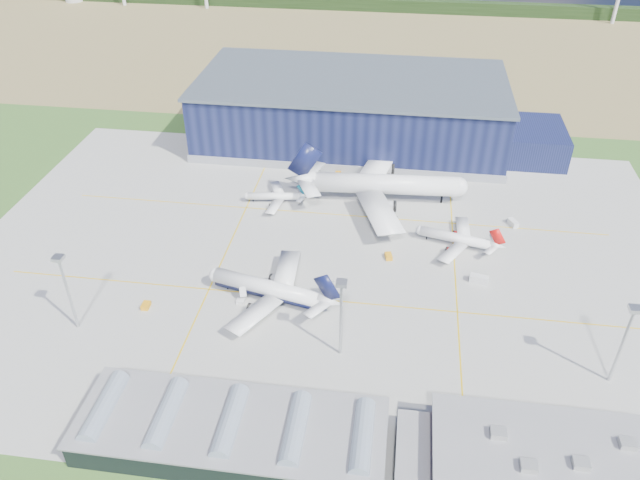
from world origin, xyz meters
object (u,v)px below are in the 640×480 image
(light_mast_east, at_px, (626,333))
(car_b, at_px, (353,409))
(gse_cart_a, at_px, (282,264))
(gse_tug_c, at_px, (338,174))
(airstair, at_px, (243,293))
(airliner_widebody, at_px, (386,175))
(airliner_regional, at_px, (274,193))
(ops_building, at_px, (546,464))
(light_mast_west, at_px, (65,281))
(airliner_navy, at_px, (267,281))
(hangar, at_px, (358,113))
(gse_van_a, at_px, (479,279))
(gse_tug_a, at_px, (388,256))
(car_a, at_px, (548,408))
(airliner_red, at_px, (456,233))
(gse_tug_b, at_px, (146,306))
(gse_van_b, at_px, (513,223))
(gse_van_c, at_px, (545,422))
(light_mast_center, at_px, (341,306))
(gse_cart_b, at_px, (387,178))

(light_mast_east, height_order, car_b, light_mast_east)
(gse_cart_a, bearing_deg, gse_tug_c, 74.09)
(gse_cart_a, height_order, airstair, airstair)
(airliner_widebody, bearing_deg, airliner_regional, -174.44)
(ops_building, bearing_deg, light_mast_west, 165.38)
(airliner_navy, distance_m, car_b, 45.62)
(hangar, xyz_separation_m, gse_van_a, (43.76, -90.70, -10.45))
(gse_tug_a, bearing_deg, gse_van_a, -30.79)
(gse_van_a, bearing_deg, airstair, 117.03)
(airstair, bearing_deg, car_a, -40.27)
(ops_building, xyz_separation_m, car_b, (-40.03, 12.00, -4.14))
(light_mast_west, bearing_deg, airstair, 24.22)
(airliner_red, distance_m, gse_tug_b, 95.04)
(gse_van_b, height_order, gse_tug_c, gse_van_b)
(airliner_navy, height_order, gse_van_b, airliner_navy)
(gse_van_c, height_order, car_b, gse_van_c)
(airliner_widebody, bearing_deg, airliner_red, -50.07)
(light_mast_center, height_order, gse_tug_c, light_mast_center)
(gse_cart_a, bearing_deg, airliner_regional, 99.38)
(gse_tug_b, bearing_deg, car_a, -13.20)
(ops_building, distance_m, gse_van_a, 64.76)
(gse_cart_a, distance_m, gse_cart_b, 64.50)
(airliner_red, height_order, gse_tug_b, airliner_red)
(airliner_regional, xyz_separation_m, gse_van_a, (67.83, -35.90, -2.65))
(car_a, bearing_deg, light_mast_east, -71.52)
(light_mast_west, relative_size, gse_tug_b, 7.50)
(airliner_navy, relative_size, airliner_red, 1.43)
(airliner_navy, distance_m, gse_cart_a, 17.13)
(gse_van_a, relative_size, gse_van_c, 1.09)
(car_b, bearing_deg, gse_tug_c, 24.26)
(airliner_regional, height_order, gse_van_b, airliner_regional)
(light_mast_east, height_order, airliner_regional, light_mast_east)
(ops_building, height_order, car_b, ops_building)
(light_mast_east, bearing_deg, airliner_navy, 168.36)
(car_b, bearing_deg, hangar, 20.76)
(hangar, bearing_deg, ops_building, -71.37)
(gse_tug_c, relative_size, car_b, 0.83)
(light_mast_center, distance_m, gse_cart_b, 93.43)
(light_mast_west, bearing_deg, car_b, -13.50)
(airliner_widebody, distance_m, airliner_regional, 39.16)
(light_mast_west, distance_m, gse_tug_c, 110.16)
(airliner_regional, height_order, gse_tug_b, airliner_regional)
(gse_tug_b, bearing_deg, gse_cart_a, 34.19)
(ops_building, distance_m, car_b, 42.00)
(gse_cart_a, height_order, gse_van_b, gse_van_b)
(ops_building, height_order, gse_tug_b, ops_building)
(gse_tug_a, relative_size, car_a, 0.87)
(gse_van_c, bearing_deg, gse_cart_b, 7.45)
(airliner_regional, xyz_separation_m, gse_van_c, (78.90, -86.00, -2.63))
(airliner_red, xyz_separation_m, gse_tug_a, (-20.17, -9.59, -3.96))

